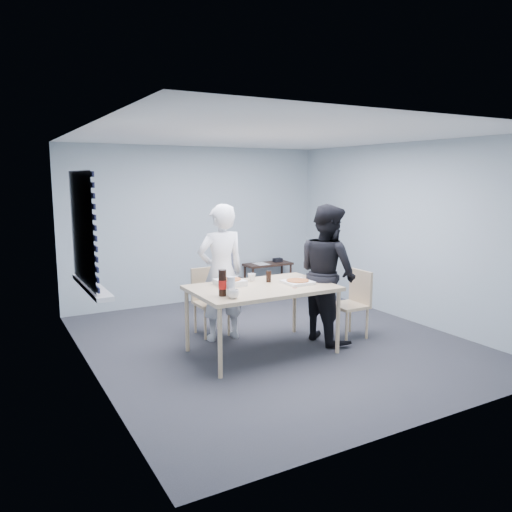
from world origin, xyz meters
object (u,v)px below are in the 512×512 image
dining_table (262,291)px  side_table (268,268)px  chair_far (209,296)px  mug_b (252,277)px  mug_a (233,294)px  chair_right (354,299)px  soda_bottle (223,283)px  backpack (226,266)px  stool (226,284)px  person_white (221,273)px  person_black (327,273)px

dining_table → side_table: size_ratio=1.96×
chair_far → mug_b: size_ratio=8.90×
mug_b → mug_a: bearing=-131.1°
chair_right → soda_bottle: bearing=-176.2°
backpack → mug_a: size_ratio=3.04×
stool → dining_table: bearing=-102.9°
stool → backpack: 0.29m
person_white → backpack: size_ratio=4.73×
person_black → dining_table: bearing=90.1°
person_black → backpack: bearing=15.9°
person_white → chair_far: bearing=-84.0°
chair_far → mug_a: bearing=-103.0°
backpack → stool: bearing=73.7°
chair_far → chair_right: same height
person_white → mug_b: (0.25, -0.36, -0.02)m
backpack → mug_b: size_ratio=3.74×
chair_far → mug_b: mug_b is taller
stool → mug_b: mug_b is taller
dining_table → person_black: (0.97, 0.00, 0.13)m
person_white → person_black: same height
person_black → stool: (-0.53, 1.89, -0.44)m
side_table → mug_b: bearing=-124.9°
stool → chair_right: bearing=-64.6°
dining_table → chair_far: 1.07m
dining_table → chair_right: chair_right is taller
chair_right → side_table: 2.63m
person_black → mug_b: (-0.93, 0.33, -0.02)m
person_white → mug_a: person_white is taller
dining_table → stool: dining_table is taller
side_table → soda_bottle: soda_bottle is taller
chair_far → soda_bottle: size_ratio=3.04×
person_black → mug_b: bearing=70.4°
chair_far → chair_right: size_ratio=1.00×
stool → mug_a: bearing=-113.9°
chair_right → backpack: (-0.93, 1.95, 0.22)m
chair_far → person_white: 0.49m
side_table → soda_bottle: size_ratio=2.93×
stool → soda_bottle: size_ratio=1.88×
chair_right → stool: chair_right is taller
chair_far → mug_b: bearing=-67.3°
person_white → person_black: 1.37m
mug_b → chair_far: bearing=112.7°
chair_right → mug_a: 1.98m
side_table → chair_right: bearing=-94.8°
person_black → soda_bottle: person_black is taller
chair_far → soda_bottle: soda_bottle is taller
person_white → mug_b: size_ratio=17.70×
soda_bottle → chair_right: bearing=3.8°
soda_bottle → stool: bearing=63.4°
mug_a → chair_far: bearing=77.0°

